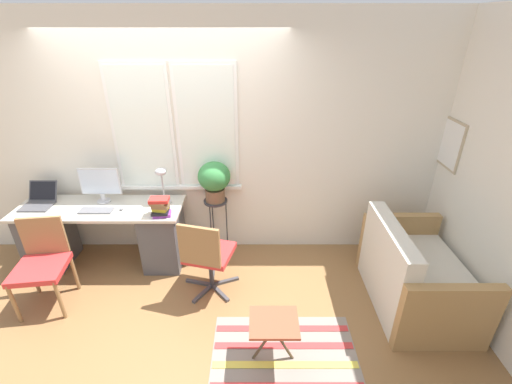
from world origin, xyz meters
The scene contains 17 objects.
ground_plane centered at (0.00, 0.00, 0.00)m, with size 14.00×14.00×0.00m, color olive.
wall_back_with_window centered at (0.00, 0.66, 1.35)m, with size 9.00×0.12×2.70m.
wall_right_with_picture centered at (3.00, 0.00, 1.35)m, with size 0.08×9.00×2.70m.
desk centered at (-0.79, 0.29, 0.39)m, with size 1.79×0.59×0.74m.
laptop centered at (-1.46, 0.35, 0.79)m, with size 0.31×0.35×0.22m.
monitor centered at (-0.79, 0.42, 0.96)m, with size 0.44×0.15×0.40m.
keyboard centered at (-0.78, 0.20, 0.75)m, with size 0.35×0.13×0.02m.
mouse centered at (-0.52, 0.23, 0.76)m, with size 0.04×0.06×0.03m.
desk_lamp centered at (-0.10, 0.40, 1.04)m, with size 0.14×0.14×0.41m.
book_stack centered at (-0.07, 0.12, 0.84)m, with size 0.21×0.18×0.20m.
desk_chair_wooden centered at (-1.15, -0.32, 0.48)m, with size 0.51×0.51×0.88m.
office_chair_swivel centered at (0.43, -0.20, 0.47)m, with size 0.58×0.59×0.89m.
couch_loveseat centered at (2.47, -0.34, 0.30)m, with size 0.82×1.21×0.87m.
plant_stand centered at (0.46, 0.49, 0.63)m, with size 0.27×0.27×0.72m.
potted_plant centered at (0.46, 0.49, 0.98)m, with size 0.36×0.36×0.46m.
floor_rug_striped centered at (1.16, -0.98, 0.00)m, with size 1.24×0.84×0.01m.
folding_stool centered at (1.06, -1.01, 0.39)m, with size 0.39×0.33×0.44m.
Camera 1 is at (0.92, -2.96, 2.56)m, focal length 24.00 mm.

